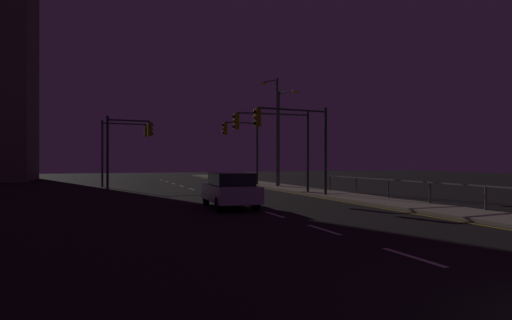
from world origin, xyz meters
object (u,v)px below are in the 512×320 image
object	(u,v)px
traffic_light_mid_left	(275,133)
traffic_light_far_center	(123,140)
traffic_light_far_left	(294,131)
car	(230,189)
street_lamp_median	(282,129)
street_lamp_mid_block	(275,122)
traffic_light_near_left	(242,139)
traffic_light_overhead_east	(128,139)

from	to	relation	value
traffic_light_mid_left	traffic_light_far_center	world-z (taller)	traffic_light_far_center
traffic_light_far_center	traffic_light_far_left	distance (m)	16.97
car	traffic_light_far_center	xyz separation A→B (m)	(-3.62, 18.20, 2.92)
street_lamp_median	street_lamp_mid_block	world-z (taller)	street_lamp_mid_block
car	street_lamp_mid_block	size ratio (longest dim) A/B	0.54
traffic_light_near_left	street_lamp_median	world-z (taller)	street_lamp_median
traffic_light_far_left	traffic_light_near_left	world-z (taller)	traffic_light_near_left
car	traffic_light_overhead_east	xyz separation A→B (m)	(-3.63, 11.70, 2.69)
traffic_light_mid_left	street_lamp_mid_block	world-z (taller)	street_lamp_mid_block
traffic_light_mid_left	street_lamp_median	bearing A→B (deg)	63.40
traffic_light_mid_left	traffic_light_overhead_east	xyz separation A→B (m)	(-8.32, 5.51, -0.27)
traffic_light_mid_left	traffic_light_near_left	xyz separation A→B (m)	(0.74, 8.68, 0.02)
traffic_light_far_left	street_lamp_median	distance (m)	9.91
traffic_light_mid_left	street_lamp_median	xyz separation A→B (m)	(3.29, 6.57, 0.82)
traffic_light_far_center	traffic_light_near_left	distance (m)	9.64
traffic_light_far_center	street_lamp_median	size ratio (longest dim) A/B	0.72
traffic_light_near_left	street_lamp_median	distance (m)	3.41
traffic_light_far_center	traffic_light_near_left	size ratio (longest dim) A/B	1.01
traffic_light_mid_left	traffic_light_far_left	xyz separation A→B (m)	(0.04, -2.76, -0.04)
street_lamp_median	traffic_light_far_center	bearing A→B (deg)	154.86
car	street_lamp_median	size ratio (longest dim) A/B	0.61
traffic_light_mid_left	traffic_light_far_left	size ratio (longest dim) A/B	1.01
traffic_light_mid_left	traffic_light_far_left	world-z (taller)	traffic_light_mid_left
traffic_light_overhead_east	street_lamp_median	xyz separation A→B (m)	(11.61, 1.06, 1.09)
car	traffic_light_far_center	distance (m)	18.79
traffic_light_mid_left	street_lamp_mid_block	bearing A→B (deg)	67.72
traffic_light_far_left	street_lamp_mid_block	xyz separation A→B (m)	(2.50, 8.97, 1.30)
street_lamp_mid_block	car	bearing A→B (deg)	-120.26
traffic_light_near_left	traffic_light_far_left	bearing A→B (deg)	-93.49
car	traffic_light_overhead_east	world-z (taller)	traffic_light_overhead_east
traffic_light_mid_left	traffic_light_overhead_east	world-z (taller)	traffic_light_mid_left
car	traffic_light_near_left	world-z (taller)	traffic_light_near_left
traffic_light_overhead_east	traffic_light_near_left	world-z (taller)	traffic_light_near_left
car	traffic_light_mid_left	distance (m)	8.31
car	traffic_light_mid_left	bearing A→B (deg)	52.85
street_lamp_mid_block	street_lamp_median	bearing A→B (deg)	25.51
traffic_light_far_center	street_lamp_mid_block	xyz separation A→B (m)	(10.85, -5.80, 1.29)
car	traffic_light_far_center	world-z (taller)	traffic_light_far_center
street_lamp_mid_block	traffic_light_far_left	bearing A→B (deg)	-105.57
traffic_light_far_left	traffic_light_mid_left	bearing A→B (deg)	90.93
traffic_light_overhead_east	street_lamp_mid_block	distance (m)	11.00
traffic_light_far_center	traffic_light_far_left	xyz separation A→B (m)	(8.35, -14.77, -0.01)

